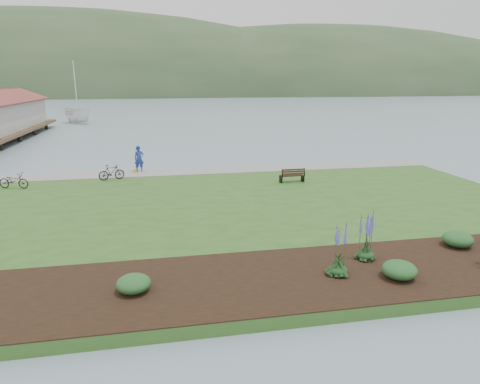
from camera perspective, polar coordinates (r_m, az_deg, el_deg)
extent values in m
plane|color=slate|center=(22.64, -5.65, -1.84)|extent=(600.00, 600.00, 0.00)
cube|color=#2C561E|center=(20.67, -5.13, -2.86)|extent=(34.00, 20.00, 0.40)
cube|color=gray|center=(29.21, -6.97, 2.74)|extent=(34.00, 2.20, 0.03)
cube|color=black|center=(14.14, 10.72, -10.66)|extent=(24.00, 4.40, 0.04)
cube|color=black|center=(26.17, 6.93, 2.21)|extent=(1.46, 0.56, 0.05)
cube|color=black|center=(25.86, 7.15, 2.67)|extent=(1.45, 0.19, 0.45)
cube|color=black|center=(25.99, 5.45, 1.70)|extent=(0.07, 0.50, 0.40)
cube|color=black|center=(26.46, 8.35, 1.84)|extent=(0.07, 0.50, 0.40)
imported|color=navy|center=(29.57, -13.32, 4.61)|extent=(0.86, 0.70, 2.07)
imported|color=black|center=(27.61, -27.95, 1.35)|extent=(1.05, 1.83, 0.91)
imported|color=black|center=(27.70, -16.77, 2.53)|extent=(0.87, 1.63, 0.94)
imported|color=silver|center=(70.60, -20.69, 8.56)|extent=(15.80, 15.82, 29.29)
cube|color=gold|center=(29.36, -13.79, 2.72)|extent=(0.17, 0.25, 0.27)
ellipsoid|color=#123313|center=(14.09, 12.92, -10.11)|extent=(0.62, 0.62, 0.31)
cone|color=#524CB1|center=(13.74, 13.13, -6.66)|extent=(0.32, 0.32, 1.51)
ellipsoid|color=#123313|center=(15.47, 16.40, -8.03)|extent=(0.62, 0.62, 0.31)
cone|color=#524CB1|center=(15.15, 16.65, -4.76)|extent=(0.40, 0.40, 1.56)
ellipsoid|color=#1E4C21|center=(13.06, -14.01, -11.76)|extent=(1.01, 1.01, 0.50)
ellipsoid|color=#1E4C21|center=(14.37, 20.48, -9.69)|extent=(1.08, 1.08, 0.54)
ellipsoid|color=#1E4C21|center=(17.85, 27.04, -5.61)|extent=(1.09, 1.09, 0.55)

